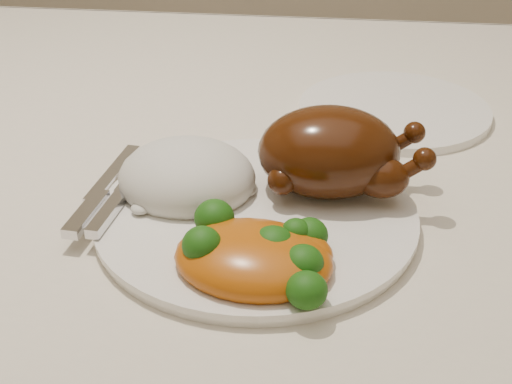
# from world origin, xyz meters

# --- Properties ---
(dining_table) EXTENTS (1.60, 0.90, 0.76)m
(dining_table) POSITION_xyz_m (0.00, 0.00, 0.67)
(dining_table) COLOR brown
(dining_table) RESTS_ON floor
(tablecloth) EXTENTS (1.73, 1.03, 0.18)m
(tablecloth) POSITION_xyz_m (0.00, 0.00, 0.74)
(tablecloth) COLOR beige
(tablecloth) RESTS_ON dining_table
(dinner_plate) EXTENTS (0.32, 0.32, 0.01)m
(dinner_plate) POSITION_xyz_m (0.14, -0.12, 0.77)
(dinner_plate) COLOR white
(dinner_plate) RESTS_ON tablecloth
(side_plate) EXTENTS (0.23, 0.23, 0.01)m
(side_plate) POSITION_xyz_m (0.27, 0.14, 0.77)
(side_plate) COLOR white
(side_plate) RESTS_ON tablecloth
(roast_chicken) EXTENTS (0.16, 0.11, 0.08)m
(roast_chicken) POSITION_xyz_m (0.20, -0.07, 0.82)
(roast_chicken) COLOR #411C07
(roast_chicken) RESTS_ON dinner_plate
(rice_mound) EXTENTS (0.14, 0.13, 0.07)m
(rice_mound) POSITION_xyz_m (0.07, -0.09, 0.79)
(rice_mound) COLOR white
(rice_mound) RESTS_ON dinner_plate
(mac_and_cheese) EXTENTS (0.14, 0.11, 0.05)m
(mac_and_cheese) POSITION_xyz_m (0.15, -0.20, 0.79)
(mac_and_cheese) COLOR #B14B0B
(mac_and_cheese) RESTS_ON dinner_plate
(cutlery) EXTENTS (0.04, 0.17, 0.01)m
(cutlery) POSITION_xyz_m (-0.00, -0.12, 0.79)
(cutlery) COLOR silver
(cutlery) RESTS_ON dinner_plate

